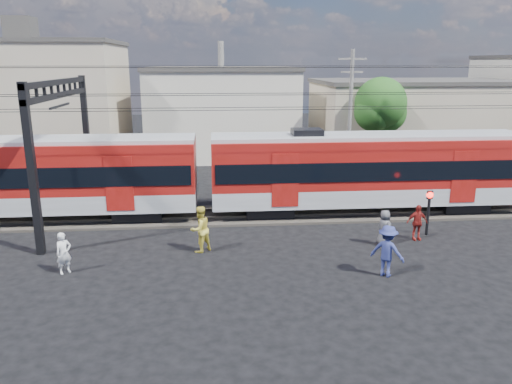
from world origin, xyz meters
TOP-DOWN VIEW (x-y plane):
  - ground at (0.00, 0.00)m, footprint 120.00×120.00m
  - track_bed at (0.00, 8.00)m, footprint 70.00×3.40m
  - rail_near at (0.00, 7.25)m, footprint 70.00×0.12m
  - rail_far at (0.00, 8.75)m, footprint 70.00×0.12m
  - commuter_train at (5.32, 8.00)m, footprint 50.30×3.08m
  - catenary at (-8.65, 8.00)m, footprint 70.00×9.30m
  - building_west at (-17.00, 24.00)m, footprint 14.28×10.20m
  - building_midwest at (-2.00, 27.00)m, footprint 12.24×12.24m
  - building_mideast at (14.00, 24.00)m, footprint 16.32×10.20m
  - utility_pole_mid at (6.00, 15.00)m, footprint 1.80×0.24m
  - tree_near at (9.19, 18.09)m, footprint 3.82×3.64m
  - pedestrian_a at (-8.46, 1.43)m, footprint 0.69×0.66m
  - pedestrian_b at (-3.41, 3.21)m, footprint 1.21×1.18m
  - pedestrian_c at (3.52, 0.15)m, footprint 1.45×1.33m
  - pedestrian_d at (6.18, 3.83)m, footprint 0.95×0.42m
  - pedestrian_e at (4.49, 3.27)m, footprint 0.75×0.90m
  - crossing_signal at (6.91, 4.40)m, footprint 0.30×0.30m

SIDE VIEW (x-z plane):
  - ground at x=0.00m, z-range 0.00..0.00m
  - track_bed at x=0.00m, z-range 0.00..0.12m
  - rail_near at x=0.00m, z-range 0.12..0.24m
  - rail_far at x=0.00m, z-range 0.12..0.24m
  - pedestrian_e at x=4.49m, z-range 0.00..1.59m
  - pedestrian_a at x=-8.46m, z-range 0.00..1.59m
  - pedestrian_d at x=6.18m, z-range 0.00..1.61m
  - pedestrian_c at x=3.52m, z-range 0.00..1.95m
  - pedestrian_b at x=-3.41m, z-range 0.00..1.96m
  - crossing_signal at x=6.91m, z-range 0.41..2.50m
  - commuter_train at x=5.32m, z-range 0.31..4.49m
  - building_mideast at x=14.00m, z-range 0.01..6.31m
  - building_midwest at x=-2.00m, z-range 0.01..7.31m
  - utility_pole_mid at x=6.00m, z-range 0.28..8.78m
  - building_west at x=-17.00m, z-range 0.01..9.31m
  - tree_near at x=9.19m, z-range 1.30..8.02m
  - catenary at x=-8.65m, z-range 1.38..8.89m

